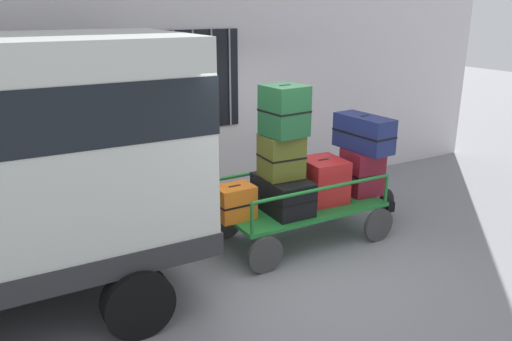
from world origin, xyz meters
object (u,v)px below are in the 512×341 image
object	(u,v)px
suitcase_midleft_bottom	(282,194)
backpack	(386,203)
suitcase_midleft_top	(284,111)
suitcase_center_bottom	(323,180)
luggage_cart	(302,212)
suitcase_left_bottom	(235,202)
suitcase_midleft_middle	(281,156)
suitcase_midright_middle	(364,133)
suitcase_midright_bottom	(362,172)

from	to	relation	value
suitcase_midleft_bottom	backpack	xyz separation A→B (m)	(1.93, 0.08, -0.52)
suitcase_midleft_bottom	suitcase_midleft_top	world-z (taller)	suitcase_midleft_top
suitcase_center_bottom	luggage_cart	bearing A→B (deg)	-178.98
suitcase_left_bottom	suitcase_midleft_bottom	world-z (taller)	suitcase_midleft_bottom
suitcase_midleft_middle	suitcase_midright_middle	xyz separation A→B (m)	(1.34, -0.02, 0.15)
suitcase_midleft_bottom	suitcase_midleft_top	xyz separation A→B (m)	(0.00, -0.01, 1.11)
luggage_cart	suitcase_midright_middle	bearing A→B (deg)	-0.03
suitcase_midright_bottom	backpack	xyz separation A→B (m)	(0.60, 0.07, -0.62)
suitcase_midleft_bottom	suitcase_midright_bottom	world-z (taller)	suitcase_midright_bottom
suitcase_midleft_bottom	suitcase_midright_bottom	distance (m)	1.34
suitcase_left_bottom	suitcase_midright_bottom	xyz separation A→B (m)	(2.00, -0.05, 0.10)
suitcase_midleft_middle	backpack	size ratio (longest dim) A/B	1.29
suitcase_midleft_middle	suitcase_midright_bottom	size ratio (longest dim) A/B	0.89
suitcase_center_bottom	backpack	size ratio (longest dim) A/B	1.43
suitcase_midleft_top	suitcase_midright_bottom	xyz separation A→B (m)	(1.34, 0.01, -1.01)
suitcase_midleft_bottom	suitcase_midright_middle	size ratio (longest dim) A/B	0.94
suitcase_left_bottom	suitcase_midright_bottom	size ratio (longest dim) A/B	0.77
suitcase_midleft_middle	suitcase_midleft_top	bearing A→B (deg)	-90.00
suitcase_midright_bottom	backpack	world-z (taller)	suitcase_midright_bottom
suitcase_midleft_bottom	backpack	world-z (taller)	suitcase_midleft_bottom
suitcase_center_bottom	suitcase_midright_middle	distance (m)	0.89
suitcase_midright_bottom	backpack	distance (m)	0.86
luggage_cart	suitcase_center_bottom	distance (m)	0.52
suitcase_midleft_middle	suitcase_midright_middle	bearing A→B (deg)	-0.91
suitcase_midleft_bottom	suitcase_center_bottom	xyz separation A→B (m)	(0.67, 0.03, 0.07)
suitcase_midleft_top	backpack	size ratio (longest dim) A/B	1.44
suitcase_midleft_top	suitcase_midleft_bottom	bearing A→B (deg)	90.00
suitcase_left_bottom	suitcase_midright_middle	bearing A→B (deg)	-1.05
suitcase_midleft_bottom	backpack	bearing A→B (deg)	2.33
backpack	suitcase_midleft_bottom	bearing A→B (deg)	-177.67
suitcase_midright_middle	suitcase_left_bottom	bearing A→B (deg)	178.95
suitcase_midleft_top	suitcase_midright_bottom	distance (m)	1.68
luggage_cart	suitcase_center_bottom	size ratio (longest dim) A/B	3.60
suitcase_left_bottom	backpack	bearing A→B (deg)	0.42
luggage_cart	suitcase_midleft_bottom	bearing A→B (deg)	-176.02
suitcase_midleft_middle	suitcase_midright_middle	size ratio (longest dim) A/B	0.62
luggage_cart	backpack	distance (m)	1.61
suitcase_midleft_bottom	suitcase_center_bottom	size ratio (longest dim) A/B	1.37
suitcase_midright_middle	luggage_cart	bearing A→B (deg)	179.97
suitcase_left_bottom	suitcase_midright_bottom	distance (m)	2.01
suitcase_center_bottom	backpack	distance (m)	1.40
suitcase_left_bottom	suitcase_center_bottom	xyz separation A→B (m)	(1.34, -0.03, 0.08)
luggage_cart	suitcase_midleft_bottom	size ratio (longest dim) A/B	2.63
suitcase_midleft_bottom	suitcase_midleft_top	size ratio (longest dim) A/B	1.36
suitcase_left_bottom	suitcase_midleft_bottom	distance (m)	0.67
suitcase_midleft_top	suitcase_midright_middle	bearing A→B (deg)	1.37
suitcase_midleft_top	backpack	bearing A→B (deg)	2.60
suitcase_left_bottom	suitcase_midleft_bottom	size ratio (longest dim) A/B	0.57
suitcase_left_bottom	suitcase_midright_bottom	world-z (taller)	suitcase_midright_bottom
suitcase_center_bottom	suitcase_midleft_top	bearing A→B (deg)	-176.72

